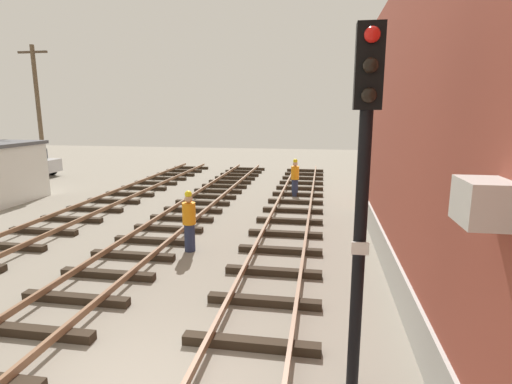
{
  "coord_description": "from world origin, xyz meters",
  "views": [
    {
      "loc": [
        2.43,
        -4.71,
        4.18
      ],
      "look_at": [
        0.03,
        9.69,
        1.21
      ],
      "focal_mm": 28.1,
      "sensor_mm": 36.0,
      "label": 1
    }
  ],
  "objects_px": {
    "parked_car_silver": "(24,163)",
    "utility_pole_far": "(39,112)",
    "track_worker_foreground": "(295,178)",
    "signal_mast": "(363,174)",
    "track_worker_distant": "(189,221)"
  },
  "relations": [
    {
      "from": "parked_car_silver",
      "to": "utility_pole_far",
      "type": "xyz_separation_m",
      "value": [
        2.62,
        -1.49,
        3.2
      ]
    },
    {
      "from": "utility_pole_far",
      "to": "track_worker_foreground",
      "type": "bearing_deg",
      "value": -6.42
    },
    {
      "from": "track_worker_foreground",
      "to": "utility_pole_far",
      "type": "bearing_deg",
      "value": 173.58
    },
    {
      "from": "parked_car_silver",
      "to": "utility_pole_far",
      "type": "distance_m",
      "value": 4.4
    },
    {
      "from": "signal_mast",
      "to": "parked_car_silver",
      "type": "xyz_separation_m",
      "value": [
        -19.5,
        17.19,
        -2.42
      ]
    },
    {
      "from": "track_worker_foreground",
      "to": "signal_mast",
      "type": "bearing_deg",
      "value": -82.43
    },
    {
      "from": "signal_mast",
      "to": "utility_pole_far",
      "type": "xyz_separation_m",
      "value": [
        -16.88,
        15.7,
        0.78
      ]
    },
    {
      "from": "utility_pole_far",
      "to": "track_worker_foreground",
      "type": "xyz_separation_m",
      "value": [
        15.01,
        -1.69,
        -3.17
      ]
    },
    {
      "from": "signal_mast",
      "to": "track_worker_foreground",
      "type": "bearing_deg",
      "value": 97.57
    },
    {
      "from": "signal_mast",
      "to": "parked_car_silver",
      "type": "distance_m",
      "value": 26.11
    },
    {
      "from": "track_worker_distant",
      "to": "parked_car_silver",
      "type": "bearing_deg",
      "value": 142.21
    },
    {
      "from": "signal_mast",
      "to": "track_worker_foreground",
      "type": "height_order",
      "value": "signal_mast"
    },
    {
      "from": "track_worker_foreground",
      "to": "track_worker_distant",
      "type": "bearing_deg",
      "value": -106.83
    },
    {
      "from": "parked_car_silver",
      "to": "track_worker_distant",
      "type": "bearing_deg",
      "value": -37.79
    },
    {
      "from": "parked_car_silver",
      "to": "track_worker_distant",
      "type": "relative_size",
      "value": 2.25
    }
  ]
}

